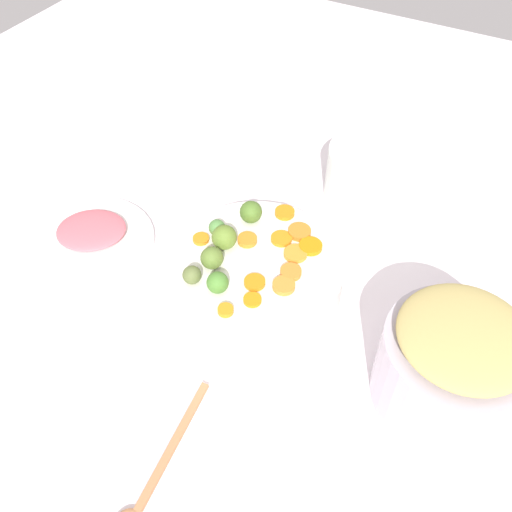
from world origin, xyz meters
The scene contains 26 objects.
tabletop centered at (0.00, 0.00, 0.01)m, with size 2.40×2.40×0.02m, color white.
serving_bowl_carrots centered at (0.04, 0.02, 0.07)m, with size 0.30×0.30×0.10m, color white.
metal_pot centered at (-0.31, 0.05, 0.09)m, with size 0.22×0.22×0.14m, color #BDB2C2.
stuffing_mound centered at (-0.31, 0.05, 0.17)m, with size 0.19×0.19×0.03m, color tan.
carrot_slice_0 centered at (0.00, 0.10, 0.12)m, with size 0.03×0.03×0.01m, color orange.
carrot_slice_1 centered at (0.04, -0.11, 0.12)m, with size 0.04×0.04×0.01m, color orange.
carrot_slice_2 centered at (0.00, -0.07, 0.12)m, with size 0.04×0.04×0.01m, color orange.
carrot_slice_3 centered at (0.01, 0.06, 0.12)m, with size 0.03×0.03×0.01m, color orange.
carrot_slice_4 centered at (0.14, 0.02, 0.12)m, with size 0.03×0.03×0.01m, color orange.
carrot_slice_5 centered at (-0.03, 0.05, 0.12)m, with size 0.04×0.04×0.01m, color orange.
carrot_slice_6 centered at (0.03, 0.13, 0.12)m, with size 0.02×0.02×0.01m, color orange.
carrot_slice_7 centered at (-0.02, -0.03, 0.12)m, with size 0.04×0.04×0.01m, color orange.
carrot_slice_8 centered at (-0.03, 0.02, 0.12)m, with size 0.03×0.03×0.01m, color orange.
carrot_slice_9 centered at (0.02, -0.05, 0.12)m, with size 0.04×0.04×0.01m, color orange.
carrot_slice_10 centered at (0.07, -0.01, 0.12)m, with size 0.03×0.03×0.01m, color orange.
carrot_slice_11 centered at (-0.03, -0.05, 0.12)m, with size 0.04×0.04×0.01m, color orange.
brussels_sprout_0 centered at (0.10, 0.11, 0.13)m, with size 0.03×0.03×0.03m, color #5C6B37.
brussels_sprout_1 centered at (0.09, -0.06, 0.14)m, with size 0.04×0.04×0.04m, color #4D7229.
brussels_sprout_2 centered at (0.10, 0.01, 0.14)m, with size 0.04×0.04×0.04m, color olive.
brussels_sprout_3 centered at (0.06, 0.10, 0.14)m, with size 0.04×0.04×0.04m, color #4A812F.
brussels_sprout_4 centered at (0.13, -0.01, 0.13)m, with size 0.03×0.03×0.03m, color #508640.
brussels_sprout_5 centered at (0.09, 0.06, 0.14)m, with size 0.04×0.04×0.04m, color #5B772F.
wooden_spoon centered at (0.00, 0.40, 0.03)m, with size 0.05×0.27×0.01m.
casserole_dish centered at (-0.04, -0.34, 0.08)m, with size 0.19×0.19×0.12m, color white.
ham_plate centered at (0.39, 0.06, 0.03)m, with size 0.27×0.27×0.01m, color white.
ham_slice_main centered at (0.39, 0.04, 0.04)m, with size 0.13×0.12×0.02m, color #D3626E.
Camera 1 is at (-0.27, 0.58, 0.81)m, focal length 39.87 mm.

